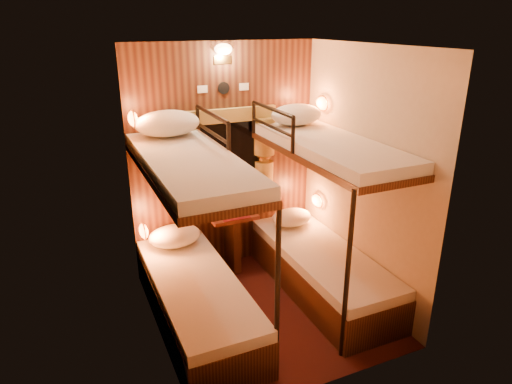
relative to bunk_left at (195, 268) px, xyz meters
name	(u,v)px	position (x,y,z in m)	size (l,w,h in m)	color
floor	(265,309)	(0.65, -0.07, -0.56)	(2.10, 2.10, 0.00)	#34140E
ceiling	(268,45)	(0.65, -0.07, 1.84)	(2.10, 2.10, 0.00)	silver
wall_back	(224,159)	(0.65, 0.98, 0.64)	(2.40, 2.40, 0.00)	#C6B293
wall_front	(334,242)	(0.65, -1.12, 0.64)	(2.40, 2.40, 0.00)	#C6B293
wall_left	(150,210)	(-0.35, -0.07, 0.64)	(2.40, 2.40, 0.00)	#C6B293
wall_right	(362,176)	(1.65, -0.07, 0.64)	(2.40, 2.40, 0.00)	#C6B293
back_panel	(225,160)	(0.65, 0.97, 0.64)	(2.00, 0.03, 2.40)	black
bunk_left	(195,268)	(0.00, 0.00, 0.00)	(0.72, 1.90, 1.82)	black
bunk_right	(323,241)	(1.30, 0.00, 0.00)	(0.72, 1.90, 1.82)	black
window	(226,162)	(0.65, 0.94, 0.62)	(1.00, 0.12, 0.79)	black
curtains	(227,156)	(0.65, 0.90, 0.71)	(1.10, 0.22, 1.00)	olive
back_fixtures	(223,57)	(0.65, 0.93, 1.69)	(0.54, 0.09, 0.48)	black
reading_lamps	(236,165)	(0.65, 0.63, 0.68)	(2.00, 0.20, 1.25)	orange
table	(232,234)	(0.65, 0.78, -0.14)	(0.50, 0.34, 0.66)	#5D2715
bottle_left	(236,204)	(0.69, 0.78, 0.20)	(0.08, 0.08, 0.26)	#99BFE5
bottle_right	(242,207)	(0.74, 0.73, 0.18)	(0.06, 0.06, 0.21)	#99BFE5
sachet_a	(252,212)	(0.86, 0.73, 0.09)	(0.09, 0.07, 0.01)	silver
sachet_b	(241,212)	(0.75, 0.77, 0.09)	(0.07, 0.05, 0.00)	silver
pillow_lower_left	(175,236)	(0.00, 0.69, 0.00)	(0.52, 0.37, 0.21)	white
pillow_lower_right	(291,217)	(1.30, 0.65, -0.01)	(0.46, 0.33, 0.18)	white
pillow_upper_left	(167,123)	(0.00, 0.67, 1.15)	(0.60, 0.43, 0.23)	white
pillow_upper_right	(296,115)	(1.30, 0.61, 1.13)	(0.53, 0.38, 0.21)	white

